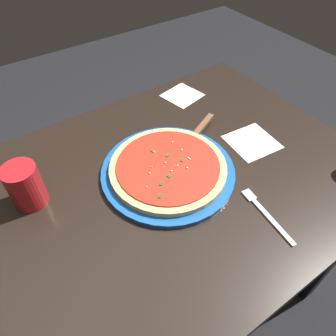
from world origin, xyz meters
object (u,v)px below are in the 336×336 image
(pizza_server, at_px, (197,134))
(cup_tall_drink, at_px, (25,186))
(pizza, at_px, (168,167))
(fork, at_px, (265,213))
(serving_plate, at_px, (168,171))
(napkin_folded_right, at_px, (182,95))
(napkin_loose_left, at_px, (252,142))

(pizza_server, relative_size, cup_tall_drink, 1.85)
(pizza, height_order, fork, pizza)
(serving_plate, relative_size, cup_tall_drink, 3.16)
(pizza, xyz_separation_m, napkin_folded_right, (0.26, 0.29, -0.02))
(serving_plate, height_order, pizza_server, pizza_server)
(cup_tall_drink, bearing_deg, fork, -38.09)
(serving_plate, height_order, napkin_folded_right, serving_plate)
(serving_plate, relative_size, fork, 1.99)
(serving_plate, bearing_deg, pizza_server, 24.82)
(pizza, bearing_deg, cup_tall_drink, 161.30)
(pizza, xyz_separation_m, pizza_server, (0.16, 0.07, -0.00))
(napkin_loose_left, bearing_deg, pizza_server, 139.79)
(napkin_loose_left, relative_size, fork, 0.75)
(pizza_server, xyz_separation_m, cup_tall_drink, (-0.50, 0.04, 0.04))
(napkin_loose_left, bearing_deg, napkin_folded_right, 94.70)
(napkin_loose_left, bearing_deg, serving_plate, 172.24)
(cup_tall_drink, bearing_deg, napkin_loose_left, -13.85)
(serving_plate, bearing_deg, napkin_loose_left, -7.76)
(serving_plate, xyz_separation_m, napkin_folded_right, (0.26, 0.29, -0.01))
(serving_plate, distance_m, napkin_folded_right, 0.39)
(cup_tall_drink, xyz_separation_m, fork, (0.47, -0.37, -0.06))
(pizza, bearing_deg, serving_plate, 117.01)
(cup_tall_drink, bearing_deg, pizza_server, -5.10)
(pizza, bearing_deg, pizza_server, 24.83)
(serving_plate, bearing_deg, fork, -63.89)
(pizza_server, distance_m, fork, 0.32)
(pizza_server, xyz_separation_m, fork, (-0.03, -0.32, -0.02))
(serving_plate, xyz_separation_m, napkin_loose_left, (0.29, -0.04, -0.01))
(serving_plate, height_order, napkin_loose_left, serving_plate)
(pizza_server, distance_m, cup_tall_drink, 0.51)
(serving_plate, distance_m, pizza, 0.02)
(pizza, distance_m, pizza_server, 0.17)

